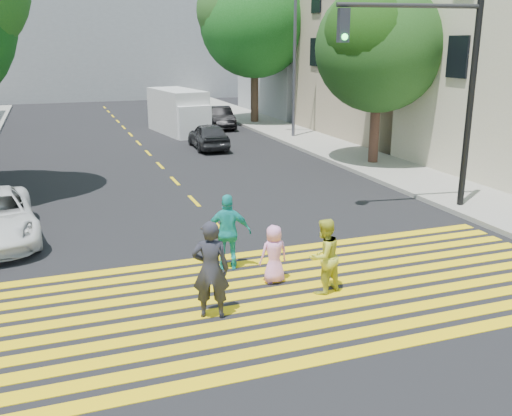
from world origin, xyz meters
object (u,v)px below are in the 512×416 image
dark_car_near (208,136)px  traffic_signal (436,73)px  pedestrian_woman (324,256)px  silver_car (177,111)px  white_van (179,113)px  tree_right_far (256,16)px  dark_car_parked (220,118)px  tree_right_near (380,41)px  pedestrian_man (211,270)px  pedestrian_extra (228,232)px  pedestrian_child (274,254)px

dark_car_near → traffic_signal: (3.42, -12.70, 3.51)m
pedestrian_woman → silver_car: 27.96m
silver_car → white_van: (-1.02, -5.46, 0.51)m
tree_right_far → dark_car_parked: size_ratio=2.49×
tree_right_near → tree_right_far: bearing=91.3°
pedestrian_man → white_van: 23.05m
tree_right_far → dark_car_parked: tree_right_far is taller
pedestrian_extra → traffic_signal: traffic_signal is taller
pedestrian_man → traffic_signal: bearing=-132.2°
silver_car → tree_right_far: bearing=140.0°
tree_right_near → pedestrian_extra: bearing=-135.6°
pedestrian_woman → white_van: (1.94, 22.35, 0.37)m
tree_right_near → dark_car_near: bearing=132.5°
dark_car_parked → white_van: size_ratio=0.72×
dark_car_near → traffic_signal: size_ratio=0.58×
white_van → dark_car_near: bearing=-95.8°
dark_car_parked → white_van: (-2.73, -1.22, 0.52)m
pedestrian_woman → dark_car_near: pedestrian_woman is taller
pedestrian_child → dark_car_near: pedestrian_child is taller
silver_car → dark_car_parked: size_ratio=1.15×
tree_right_far → silver_car: bearing=145.1°
traffic_signal → dark_car_parked: bearing=101.1°
silver_car → dark_car_near: bearing=80.8°
tree_right_near → dark_car_parked: bearing=103.6°
dark_car_near → silver_car: (0.79, 10.83, 0.01)m
pedestrian_woman → tree_right_near: bearing=-145.9°
traffic_signal → pedestrian_extra: bearing=-153.0°
tree_right_near → pedestrian_man: (-10.20, -11.18, -4.13)m
pedestrian_man → pedestrian_extra: bearing=-96.6°
dark_car_near → white_van: bearing=-85.1°
pedestrian_extra → silver_car: (4.41, 25.90, -0.22)m
tree_right_near → pedestrian_child: bearing=-130.2°
tree_right_near → white_van: (-5.80, 11.44, -3.91)m
pedestrian_woman → dark_car_parked: pedestrian_woman is taller
pedestrian_man → white_van: size_ratio=0.35×
dark_car_parked → tree_right_near: bearing=-70.3°
white_van → pedestrian_extra: bearing=-107.7°
pedestrian_woman → dark_car_near: bearing=-117.8°
tree_right_near → white_van: 13.41m
dark_car_parked → traffic_signal: (0.92, -19.28, 3.50)m
pedestrian_man → dark_car_near: bearing=-86.7°
pedestrian_woman → silver_car: size_ratio=0.35×
pedestrian_woman → dark_car_parked: 24.02m
silver_car → white_van: white_van is taller
pedestrian_child → dark_car_near: (2.94, 16.14, -0.00)m
tree_right_far → white_van: (-5.48, -2.35, -5.40)m
pedestrian_child → traffic_signal: (6.35, 3.44, 3.51)m
pedestrian_child → dark_car_parked: (5.43, 22.72, 0.00)m
pedestrian_man → dark_car_parked: (7.14, 23.84, -0.31)m
tree_right_far → traffic_signal: 20.64m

